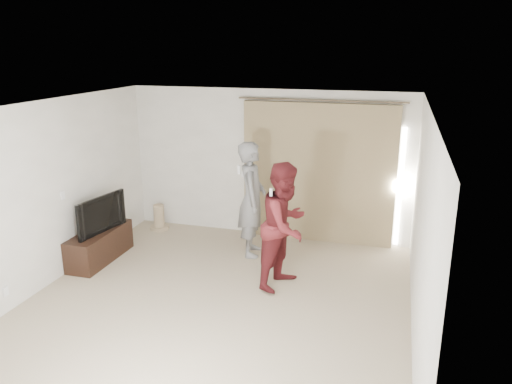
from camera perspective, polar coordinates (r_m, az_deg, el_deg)
floor at (r=6.79m, az=-4.78°, el=-12.78°), size 5.50×5.50×0.00m
wall_back at (r=8.78m, az=1.37°, el=3.23°), size 5.00×0.04×2.60m
wall_left at (r=7.50m, az=-23.20°, el=-0.46°), size 0.04×5.50×2.60m
ceiling at (r=5.97m, az=-5.37°, el=9.56°), size 5.00×5.50×0.01m
curtain at (r=8.56m, az=7.18°, el=2.09°), size 2.80×0.11×2.46m
tv_console at (r=8.35m, az=-17.41°, el=-5.83°), size 0.45×1.29×0.49m
tv at (r=8.17m, az=-17.73°, el=-2.35°), size 0.31×1.01×0.58m
scratching_post at (r=9.47m, az=-11.01°, el=-3.08°), size 0.35×0.35×0.47m
person_man at (r=7.98m, az=-0.47°, el=-0.83°), size 0.59×0.77×1.87m
person_woman at (r=6.96m, az=3.35°, el=-3.83°), size 0.93×1.05×1.80m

